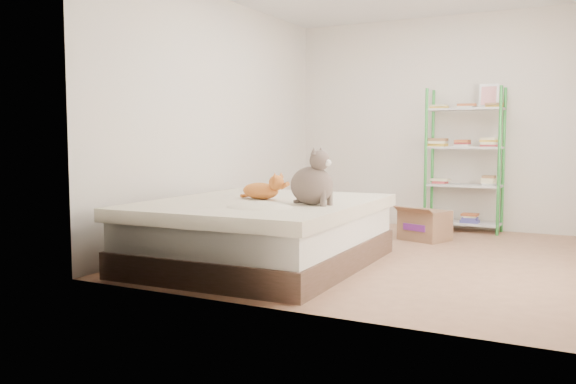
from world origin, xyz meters
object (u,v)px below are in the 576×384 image
Objects in this scene: orange_cat at (261,189)px; shelf_unit at (465,156)px; bed at (262,232)px; cardboard_box at (425,225)px; grey_cat at (312,177)px; white_bin at (361,211)px.

shelf_unit reaches higher than orange_cat.
bed is 2.14m from cardboard_box.
grey_cat reaches higher than orange_cat.
grey_cat reaches higher than white_bin.
bed is 0.74m from grey_cat.
white_bin is (-1.29, -0.03, -0.72)m from shelf_unit.
shelf_unit is (1.24, 2.68, 0.24)m from orange_cat.
grey_cat is 1.29× the size of white_bin.
orange_cat is at bearing -89.06° from white_bin.
shelf_unit reaches higher than bed.
cardboard_box is at bearing -2.37° from grey_cat.
shelf_unit is (1.17, 2.78, 0.61)m from bed.
cardboard_box is at bearing 62.18° from bed.
shelf_unit reaches higher than white_bin.
bed is at bearing -38.79° from orange_cat.
grey_cat is 2.16m from cardboard_box.
bed is 3.08m from shelf_unit.
bed reaches higher than cardboard_box.
grey_cat is 2.99m from white_bin.
bed is 0.39m from orange_cat.
grey_cat reaches higher than cardboard_box.
orange_cat reaches higher than cardboard_box.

